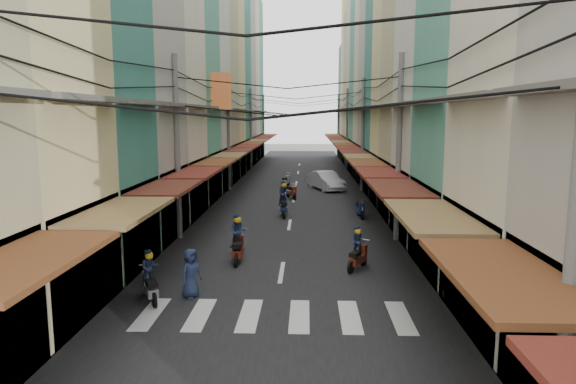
% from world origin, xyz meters
% --- Properties ---
extents(ground, '(160.00, 160.00, 0.00)m').
position_xyz_m(ground, '(0.00, 0.00, 0.00)').
color(ground, slate).
rests_on(ground, ground).
extents(road, '(10.00, 80.00, 0.02)m').
position_xyz_m(road, '(0.00, 20.00, 0.01)').
color(road, black).
rests_on(road, ground).
extents(sidewalk_left, '(3.00, 80.00, 0.06)m').
position_xyz_m(sidewalk_left, '(-6.50, 20.00, 0.03)').
color(sidewalk_left, gray).
rests_on(sidewalk_left, ground).
extents(sidewalk_right, '(3.00, 80.00, 0.06)m').
position_xyz_m(sidewalk_right, '(6.50, 20.00, 0.03)').
color(sidewalk_right, gray).
rests_on(sidewalk_right, ground).
extents(crosswalk, '(7.55, 2.40, 0.01)m').
position_xyz_m(crosswalk, '(-0.00, -6.00, 0.03)').
color(crosswalk, silver).
rests_on(crosswalk, ground).
extents(building_row_left, '(7.80, 67.67, 23.70)m').
position_xyz_m(building_row_left, '(-7.92, 16.56, 9.78)').
color(building_row_left, beige).
rests_on(building_row_left, ground).
extents(building_row_right, '(7.80, 68.98, 22.59)m').
position_xyz_m(building_row_right, '(7.92, 16.45, 9.41)').
color(building_row_right, '#397F72').
rests_on(building_row_right, ground).
extents(utility_poles, '(10.20, 66.13, 8.20)m').
position_xyz_m(utility_poles, '(0.00, 15.01, 6.59)').
color(utility_poles, slate).
rests_on(utility_poles, ground).
extents(white_car, '(5.27, 3.54, 1.73)m').
position_xyz_m(white_car, '(2.30, 18.55, 0.00)').
color(white_car, silver).
rests_on(white_car, ground).
extents(bicycle, '(1.65, 1.05, 1.06)m').
position_xyz_m(bicycle, '(6.51, 1.62, 0.00)').
color(bicycle, black).
rests_on(bicycle, ground).
extents(moving_scooters, '(8.00, 26.69, 1.96)m').
position_xyz_m(moving_scooters, '(-0.36, 4.43, 0.53)').
color(moving_scooters, black).
rests_on(moving_scooters, ground).
extents(parked_scooters, '(13.46, 12.90, 1.00)m').
position_xyz_m(parked_scooters, '(4.61, -5.31, 0.49)').
color(parked_scooters, black).
rests_on(parked_scooters, ground).
extents(pedestrians, '(13.57, 21.62, 2.22)m').
position_xyz_m(pedestrians, '(-4.34, 1.05, 1.02)').
color(pedestrians, black).
rests_on(pedestrians, ground).
extents(market_umbrella, '(2.17, 2.17, 2.29)m').
position_xyz_m(market_umbrella, '(6.74, -1.97, 2.02)').
color(market_umbrella, '#B2B2B7').
rests_on(market_umbrella, ground).
extents(traffic_sign, '(0.10, 0.62, 2.81)m').
position_xyz_m(traffic_sign, '(5.98, 1.00, 2.04)').
color(traffic_sign, slate).
rests_on(traffic_sign, ground).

